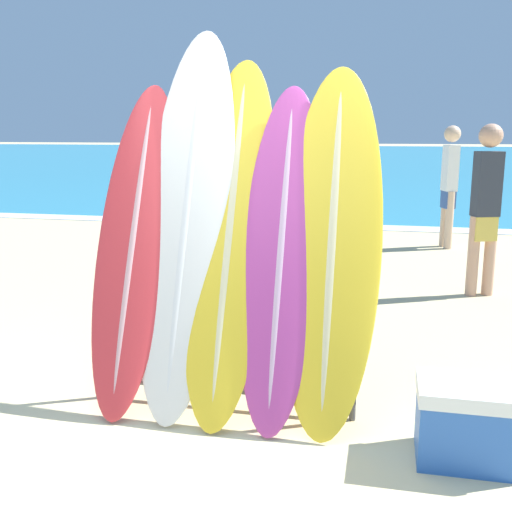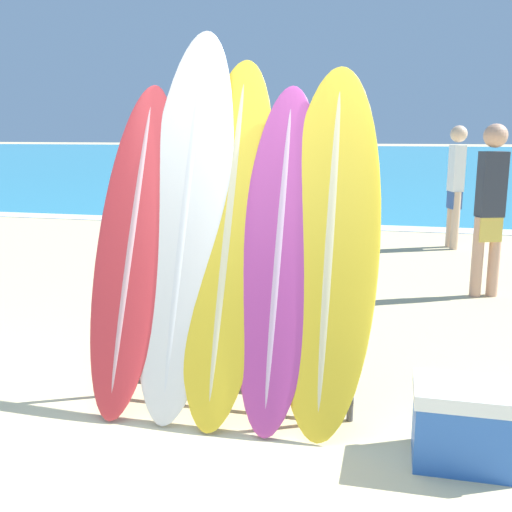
{
  "view_description": "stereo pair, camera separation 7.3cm",
  "coord_description": "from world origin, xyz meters",
  "views": [
    {
      "loc": [
        0.99,
        -2.64,
        1.7
      ],
      "look_at": [
        0.09,
        1.53,
        0.81
      ],
      "focal_mm": 42.0,
      "sensor_mm": 36.0,
      "label": 1
    },
    {
      "loc": [
        1.06,
        -2.62,
        1.7
      ],
      "look_at": [
        0.09,
        1.53,
        0.81
      ],
      "focal_mm": 42.0,
      "sensor_mm": 36.0,
      "label": 2
    }
  ],
  "objects": [
    {
      "name": "person_far_left",
      "position": [
        2.0,
        3.84,
        0.97
      ],
      "size": [
        0.3,
        0.24,
        1.78
      ],
      "rotation": [
        0.0,
        0.0,
        3.48
      ],
      "color": "tan",
      "rests_on": "ground_plane"
    },
    {
      "name": "ocean_water",
      "position": [
        0.0,
        37.43,
        0.0
      ],
      "size": [
        120.0,
        60.0,
        0.01
      ],
      "color": "teal",
      "rests_on": "ground_plane"
    },
    {
      "name": "person_near_water",
      "position": [
        1.89,
        6.52,
        0.97
      ],
      "size": [
        0.24,
        0.29,
        1.78
      ],
      "rotation": [
        0.0,
        0.0,
        1.85
      ],
      "color": "beige",
      "rests_on": "ground_plane"
    },
    {
      "name": "surfboard_slot_4",
      "position": [
        0.7,
        0.81,
        1.05
      ],
      "size": [
        0.58,
        0.9,
        2.1
      ],
      "color": "yellow",
      "rests_on": "ground_plane"
    },
    {
      "name": "surfboard_slot_2",
      "position": [
        0.07,
        0.84,
        1.08
      ],
      "size": [
        0.54,
        1.02,
        2.17
      ],
      "color": "yellow",
      "rests_on": "ground_plane"
    },
    {
      "name": "surfboard_slot_3",
      "position": [
        0.4,
        0.79,
        1.0
      ],
      "size": [
        0.48,
        0.89,
        1.99
      ],
      "color": "#B23D8E",
      "rests_on": "ground_plane"
    },
    {
      "name": "ground_plane",
      "position": [
        0.0,
        0.0,
        0.0
      ],
      "size": [
        160.0,
        160.0,
        0.0
      ],
      "primitive_type": "plane",
      "color": "beige"
    },
    {
      "name": "person_mid_beach",
      "position": [
        -0.48,
        6.57,
        0.84
      ],
      "size": [
        0.26,
        0.21,
        1.53
      ],
      "rotation": [
        0.0,
        0.0,
        0.22
      ],
      "color": "tan",
      "rests_on": "ground_plane"
    },
    {
      "name": "surfboard_slot_0",
      "position": [
        -0.54,
        0.8,
        1.01
      ],
      "size": [
        0.49,
        0.93,
        2.02
      ],
      "color": "red",
      "rests_on": "ground_plane"
    },
    {
      "name": "cooler_box",
      "position": [
        1.46,
        0.4,
        0.22
      ],
      "size": [
        0.52,
        0.38,
        0.43
      ],
      "color": "#2D60B7",
      "rests_on": "ground_plane"
    },
    {
      "name": "surfboard_rack",
      "position": [
        0.09,
        0.73,
        0.43
      ],
      "size": [
        1.57,
        0.04,
        0.79
      ],
      "color": "#47474C",
      "rests_on": "ground_plane"
    },
    {
      "name": "surfboard_slot_1",
      "position": [
        -0.21,
        0.87,
        1.18
      ],
      "size": [
        0.57,
        1.04,
        2.36
      ],
      "color": "silver",
      "rests_on": "ground_plane"
    }
  ]
}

